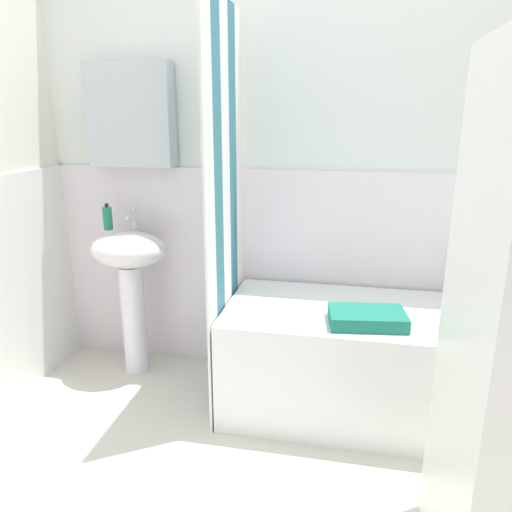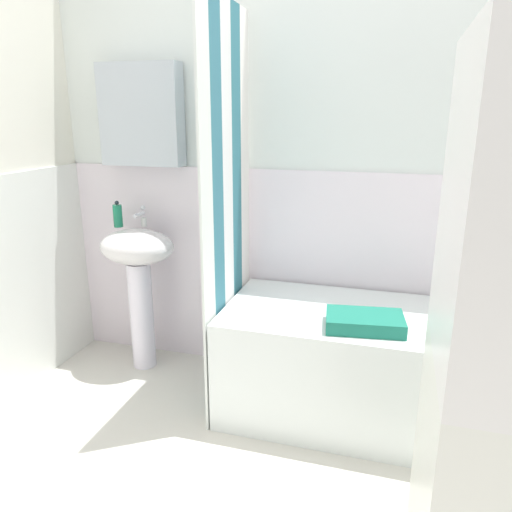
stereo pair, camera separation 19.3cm
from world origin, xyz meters
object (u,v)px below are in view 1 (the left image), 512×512
(bathtub, at_px, (372,362))
(conditioner_bottle, at_px, (503,285))
(lotion_bottle, at_px, (485,286))
(sink, at_px, (130,271))
(towel_folded, at_px, (367,318))
(soap_dispenser, at_px, (108,218))
(body_wash_bottle, at_px, (464,279))

(bathtub, distance_m, conditioner_bottle, 0.79)
(bathtub, bearing_deg, lotion_bottle, 24.47)
(bathtub, distance_m, lotion_bottle, 0.70)
(sink, bearing_deg, towel_folded, -13.84)
(towel_folded, bearing_deg, conditioner_bottle, 32.95)
(conditioner_bottle, distance_m, towel_folded, 0.83)
(conditioner_bottle, bearing_deg, soap_dispenser, -177.88)
(soap_dispenser, relative_size, body_wash_bottle, 0.66)
(sink, xyz_separation_m, soap_dispenser, (-0.14, 0.04, 0.30))
(bathtub, height_order, conditioner_bottle, conditioner_bottle)
(lotion_bottle, bearing_deg, body_wash_bottle, 177.56)
(soap_dispenser, distance_m, body_wash_bottle, 1.97)
(lotion_bottle, distance_m, towel_folded, 0.73)
(sink, relative_size, bathtub, 0.58)
(lotion_bottle, bearing_deg, soap_dispenser, -178.57)
(lotion_bottle, xyz_separation_m, towel_folded, (-0.60, -0.42, -0.05))
(conditioner_bottle, relative_size, lotion_bottle, 1.04)
(sink, xyz_separation_m, body_wash_bottle, (1.81, 0.10, 0.04))
(sink, relative_size, towel_folded, 2.48)
(sink, height_order, conditioner_bottle, sink)
(conditioner_bottle, distance_m, body_wash_bottle, 0.20)
(sink, height_order, soap_dispenser, soap_dispenser)
(conditioner_bottle, height_order, body_wash_bottle, body_wash_bottle)
(bathtub, relative_size, conditioner_bottle, 8.38)
(towel_folded, bearing_deg, body_wash_bottle, 40.84)
(sink, distance_m, towel_folded, 1.36)
(bathtub, xyz_separation_m, lotion_bottle, (0.55, 0.25, 0.36))
(sink, relative_size, body_wash_bottle, 3.66)
(sink, xyz_separation_m, lotion_bottle, (1.92, 0.09, 0.01))
(sink, relative_size, lotion_bottle, 5.02)
(bathtub, bearing_deg, body_wash_bottle, 29.88)
(lotion_bottle, height_order, towel_folded, lotion_bottle)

